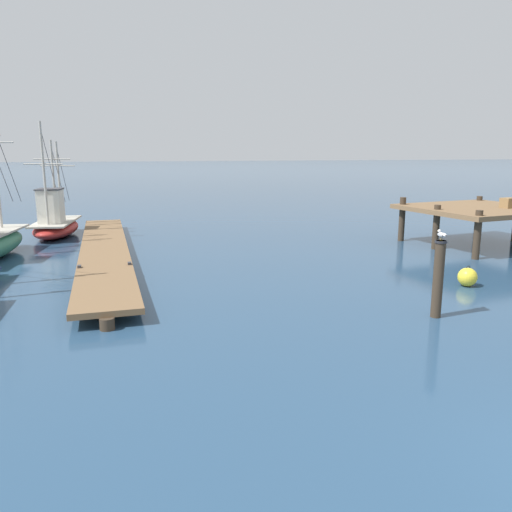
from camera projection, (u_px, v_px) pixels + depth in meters
floating_dock at (104, 250)px, 19.92m from camera, size 2.20×17.17×0.53m
fishing_boat_7 at (55, 223)px, 24.91m from camera, size 2.48×5.77×5.51m
pier_platform at (479, 211)px, 22.60m from camera, size 6.36×6.04×2.17m
mooring_piling at (438, 278)px, 12.82m from camera, size 0.30×0.30×2.00m
perched_seagull at (442, 235)px, 12.58m from camera, size 0.16×0.38×0.26m
mooring_buoy at (467, 277)px, 15.92m from camera, size 0.60×0.60×0.67m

